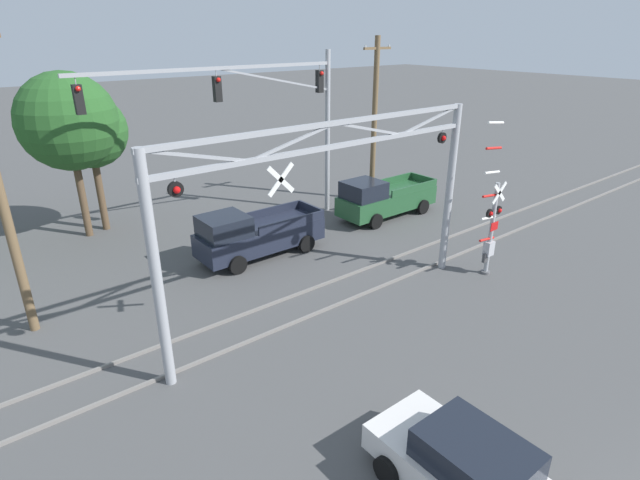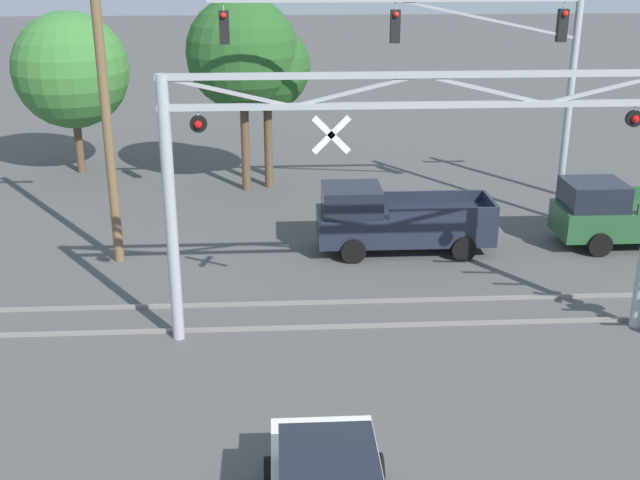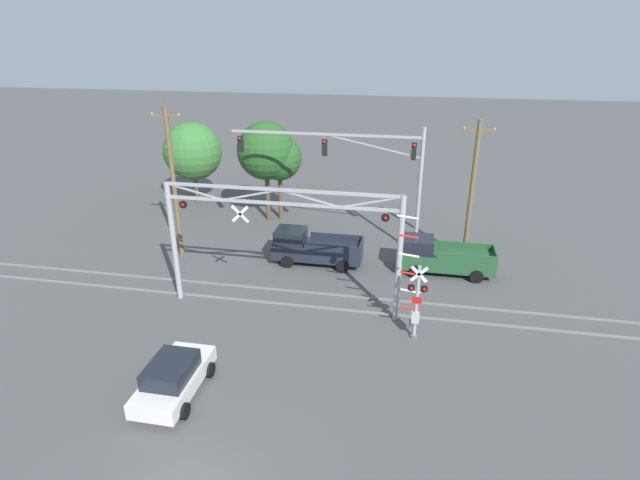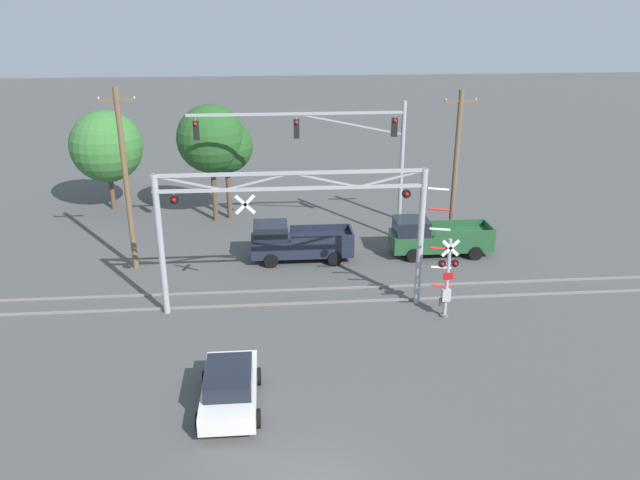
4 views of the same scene
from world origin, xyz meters
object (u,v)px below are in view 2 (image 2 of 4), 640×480
(utility_pole_left, at_px, (105,103))
(background_tree_far_right_verge, at_px, (242,54))
(traffic_signal_span, at_px, (482,57))
(background_tree_beyond_span, at_px, (71,70))
(background_tree_far_left_verge, at_px, (267,68))
(pickup_truck_following, at_px, (634,215))
(pickup_truck_lead, at_px, (395,220))
(crossing_gantry, at_px, (417,168))

(utility_pole_left, distance_m, background_tree_far_right_verge, 7.96)
(traffic_signal_span, height_order, utility_pole_left, utility_pole_left)
(background_tree_beyond_span, bearing_deg, background_tree_far_left_verge, -17.92)
(pickup_truck_following, bearing_deg, pickup_truck_lead, -179.21)
(pickup_truck_lead, relative_size, background_tree_beyond_span, 0.83)
(utility_pole_left, relative_size, background_tree_far_left_verge, 1.47)
(background_tree_far_left_verge, bearing_deg, crossing_gantry, -74.57)
(background_tree_far_left_verge, height_order, background_tree_far_right_verge, background_tree_far_right_verge)
(background_tree_far_left_verge, bearing_deg, background_tree_far_right_verge, -158.12)
(crossing_gantry, bearing_deg, utility_pole_left, 147.12)
(utility_pole_left, bearing_deg, background_tree_far_left_verge, 59.07)
(background_tree_beyond_span, bearing_deg, traffic_signal_span, -25.23)
(pickup_truck_lead, relative_size, background_tree_far_right_verge, 0.74)
(background_tree_far_left_verge, distance_m, background_tree_far_right_verge, 1.08)
(pickup_truck_lead, bearing_deg, pickup_truck_following, 0.79)
(utility_pole_left, xyz_separation_m, background_tree_far_right_verge, (3.60, 7.09, 0.41))
(crossing_gantry, xyz_separation_m, pickup_truck_lead, (0.41, 5.47, -3.17))
(background_tree_beyond_span, bearing_deg, pickup_truck_following, -26.40)
(pickup_truck_lead, xyz_separation_m, utility_pole_left, (-8.33, -0.35, 3.75))
(traffic_signal_span, bearing_deg, background_tree_far_left_verge, 147.50)
(background_tree_far_left_verge, bearing_deg, utility_pole_left, -120.93)
(pickup_truck_lead, distance_m, background_tree_far_left_verge, 8.84)
(crossing_gantry, height_order, pickup_truck_lead, crossing_gantry)
(traffic_signal_span, relative_size, utility_pole_left, 1.28)
(utility_pole_left, height_order, background_tree_beyond_span, utility_pole_left)
(pickup_truck_following, height_order, background_tree_beyond_span, background_tree_beyond_span)
(pickup_truck_lead, bearing_deg, background_tree_far_right_verge, 125.08)
(pickup_truck_following, height_order, background_tree_far_right_verge, background_tree_far_right_verge)
(pickup_truck_following, bearing_deg, background_tree_far_right_verge, 151.52)
(pickup_truck_lead, height_order, background_tree_far_right_verge, background_tree_far_right_verge)
(crossing_gantry, bearing_deg, traffic_signal_span, 67.16)
(crossing_gantry, distance_m, background_tree_far_right_verge, 13.00)
(pickup_truck_following, relative_size, background_tree_far_right_verge, 0.75)
(crossing_gantry, distance_m, traffic_signal_span, 8.96)
(pickup_truck_lead, bearing_deg, utility_pole_left, -177.60)
(traffic_signal_span, bearing_deg, crossing_gantry, -112.84)
(utility_pole_left, distance_m, background_tree_far_left_verge, 8.67)
(pickup_truck_lead, height_order, background_tree_beyond_span, background_tree_beyond_span)
(traffic_signal_span, relative_size, background_tree_far_right_verge, 1.63)
(traffic_signal_span, height_order, pickup_truck_lead, traffic_signal_span)
(crossing_gantry, height_order, background_tree_far_left_verge, crossing_gantry)
(utility_pole_left, distance_m, background_tree_beyond_span, 10.49)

